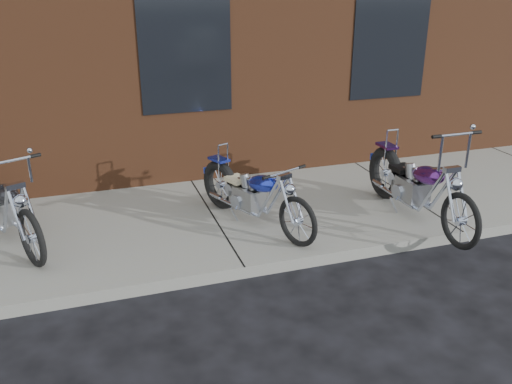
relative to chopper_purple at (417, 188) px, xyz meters
name	(u,v)px	position (x,y,z in m)	size (l,w,h in m)	color
ground	(245,279)	(-2.63, -0.59, -0.60)	(120.00, 120.00, 0.00)	#24232A
sidewalk	(214,221)	(-2.63, 0.91, -0.52)	(22.00, 3.00, 0.15)	gray
chopper_purple	(417,188)	(0.00, 0.00, 0.00)	(0.60, 2.48, 1.39)	black
chopper_blue	(253,196)	(-2.17, 0.51, -0.04)	(0.97, 2.11, 0.97)	black
chopper_third	(2,208)	(-5.29, 1.04, -0.01)	(1.10, 2.25, 1.23)	black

